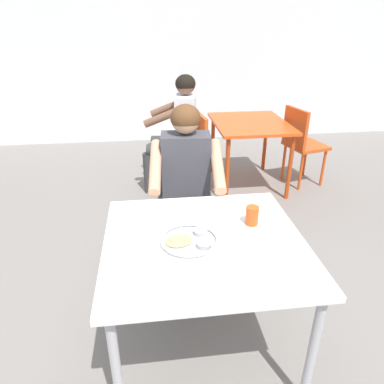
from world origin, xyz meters
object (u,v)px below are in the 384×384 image
(table_foreground, at_px, (204,252))
(diner_foreground, at_px, (186,179))
(table_background_red, at_px, (250,130))
(chair_foreground, at_px, (185,196))
(drinking_cup, at_px, (252,215))
(thali_tray, at_px, (190,240))
(chair_red_right, at_px, (301,141))
(chair_red_left, at_px, (191,147))
(patron_background, at_px, (177,124))

(table_foreground, relative_size, diner_foreground, 0.82)
(table_foreground, height_order, table_background_red, table_background_red)
(chair_foreground, height_order, diner_foreground, diner_foreground)
(table_foreground, xyz_separation_m, drinking_cup, (0.28, 0.12, 0.13))
(thali_tray, xyz_separation_m, chair_red_right, (1.49, 2.12, -0.22))
(drinking_cup, height_order, chair_red_left, drinking_cup)
(chair_red_left, relative_size, patron_background, 0.66)
(thali_tray, distance_m, patron_background, 2.18)
(drinking_cup, height_order, patron_background, patron_background)
(table_foreground, relative_size, thali_tray, 3.45)
(chair_red_left, distance_m, chair_red_right, 1.23)
(table_background_red, height_order, chair_red_right, chair_red_right)
(table_background_red, relative_size, chair_red_left, 1.16)
(chair_foreground, distance_m, table_background_red, 1.44)
(table_foreground, bearing_deg, chair_red_left, 84.94)
(table_foreground, xyz_separation_m, chair_red_right, (1.42, 2.11, -0.14))
(diner_foreground, distance_m, chair_red_left, 1.43)
(table_foreground, xyz_separation_m, chair_foreground, (0.01, 0.99, -0.17))
(diner_foreground, height_order, table_background_red, diner_foreground)
(drinking_cup, bearing_deg, table_background_red, 74.57)
(drinking_cup, xyz_separation_m, table_background_red, (0.56, 2.03, -0.14))
(chair_foreground, xyz_separation_m, table_background_red, (0.83, 1.17, 0.16))
(drinking_cup, height_order, diner_foreground, diner_foreground)
(chair_foreground, bearing_deg, patron_background, 87.80)
(table_foreground, xyz_separation_m, table_background_red, (0.84, 2.15, -0.01))
(chair_foreground, distance_m, diner_foreground, 0.33)
(chair_red_left, xyz_separation_m, chair_red_right, (1.23, -0.05, 0.04))
(diner_foreground, xyz_separation_m, chair_red_right, (1.42, 1.34, -0.21))
(table_foreground, bearing_deg, chair_foreground, 89.62)
(drinking_cup, relative_size, chair_red_right, 0.12)
(drinking_cup, relative_size, diner_foreground, 0.09)
(drinking_cup, height_order, chair_foreground, drinking_cup)
(patron_background, bearing_deg, chair_red_left, -4.83)
(drinking_cup, distance_m, chair_red_left, 2.06)
(table_foreground, relative_size, chair_red_left, 1.24)
(chair_foreground, bearing_deg, table_background_red, 54.50)
(chair_red_right, bearing_deg, chair_foreground, -141.55)
(diner_foreground, bearing_deg, thali_tray, -95.01)
(table_background_red, distance_m, chair_red_left, 0.67)
(drinking_cup, bearing_deg, diner_foreground, 113.95)
(diner_foreground, bearing_deg, drinking_cup, -66.05)
(thali_tray, bearing_deg, chair_foreground, 85.29)
(thali_tray, distance_m, chair_red_right, 2.60)
(chair_red_left, bearing_deg, patron_background, 175.17)
(diner_foreground, distance_m, patron_background, 1.41)
(table_background_red, distance_m, chair_red_right, 0.59)
(diner_foreground, relative_size, patron_background, 0.99)
(chair_red_left, bearing_deg, table_foreground, -95.06)
(drinking_cup, relative_size, table_background_red, 0.11)
(thali_tray, relative_size, chair_red_left, 0.36)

